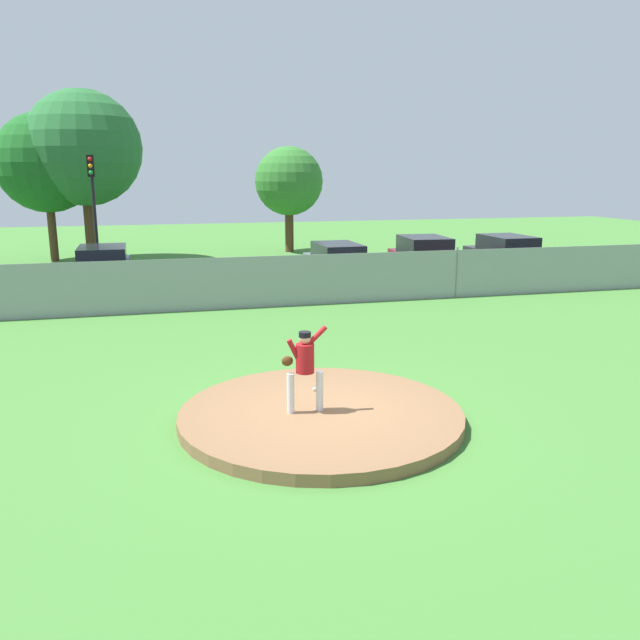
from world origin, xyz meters
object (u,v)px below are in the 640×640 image
at_px(parked_car_navy, 103,269).
at_px(traffic_light_near, 93,194).
at_px(parked_car_burgundy, 424,258).
at_px(parked_car_slate, 338,264).
at_px(baseball, 314,389).
at_px(parked_car_charcoal, 507,257).
at_px(pitcher_youth, 304,363).
at_px(traffic_cone_orange, 166,288).

distance_m(parked_car_navy, traffic_light_near, 4.85).
height_order(parked_car_burgundy, traffic_light_near, traffic_light_near).
bearing_deg(parked_car_slate, baseball, -107.68).
bearing_deg(parked_car_burgundy, baseball, -120.85).
relative_size(baseball, parked_car_charcoal, 0.02).
distance_m(pitcher_youth, parked_car_slate, 14.74).
relative_size(parked_car_burgundy, parked_car_slate, 1.00).
height_order(parked_car_slate, parked_car_charcoal, parked_car_charcoal).
bearing_deg(parked_car_burgundy, parked_car_slate, -174.58).
bearing_deg(parked_car_charcoal, parked_car_burgundy, 174.42).
height_order(pitcher_youth, parked_car_navy, pitcher_youth).
height_order(pitcher_youth, parked_car_charcoal, pitcher_youth).
bearing_deg(traffic_light_near, parked_car_slate, -26.46).
bearing_deg(parked_car_burgundy, parked_car_navy, 178.69).
bearing_deg(traffic_light_near, pitcher_youth, -75.44).
height_order(pitcher_youth, parked_car_slate, pitcher_youth).
bearing_deg(parked_car_slate, traffic_light_near, 153.54).
bearing_deg(parked_car_navy, parked_car_charcoal, -2.26).
distance_m(parked_car_slate, traffic_light_near, 10.85).
height_order(parked_car_burgundy, parked_car_charcoal, parked_car_burgundy).
xyz_separation_m(baseball, parked_car_navy, (-4.77, 13.65, 0.54)).
distance_m(baseball, parked_car_navy, 14.47).
relative_size(baseball, parked_car_burgundy, 0.02).
bearing_deg(traffic_cone_orange, parked_car_navy, 141.10).
height_order(pitcher_youth, traffic_cone_orange, pitcher_youth).
bearing_deg(parked_car_navy, parked_car_burgundy, -1.31).
bearing_deg(traffic_cone_orange, parked_car_burgundy, 8.15).
relative_size(baseball, traffic_light_near, 0.01).
relative_size(traffic_cone_orange, traffic_light_near, 0.11).
bearing_deg(traffic_cone_orange, traffic_light_near, 115.13).
height_order(traffic_cone_orange, traffic_light_near, traffic_light_near).
bearing_deg(baseball, traffic_light_near, 106.63).
distance_m(parked_car_burgundy, parked_car_charcoal, 3.65).
xyz_separation_m(baseball, parked_car_burgundy, (7.98, 13.36, 0.57)).
bearing_deg(baseball, parked_car_slate, 72.32).
relative_size(parked_car_burgundy, traffic_light_near, 0.91).
bearing_deg(parked_car_navy, baseball, -70.72).
bearing_deg(parked_car_burgundy, pitcher_youth, -120.30).
relative_size(pitcher_youth, parked_car_burgundy, 0.34).
distance_m(pitcher_youth, baseball, 1.40).
xyz_separation_m(parked_car_charcoal, traffic_cone_orange, (-14.15, -1.15, -0.55)).
distance_m(parked_car_slate, traffic_cone_orange, 6.80).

